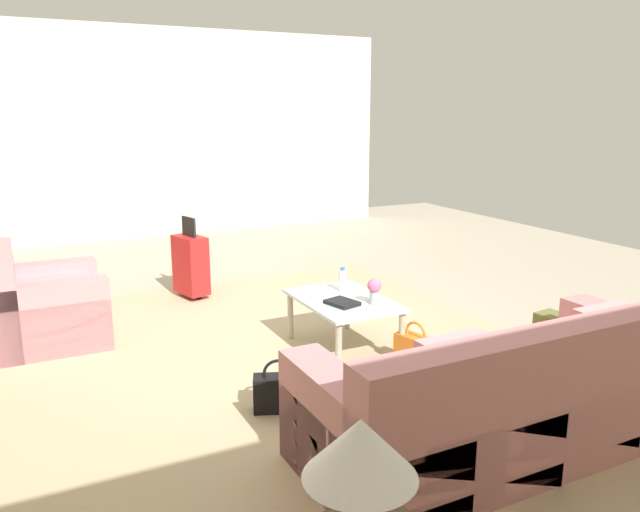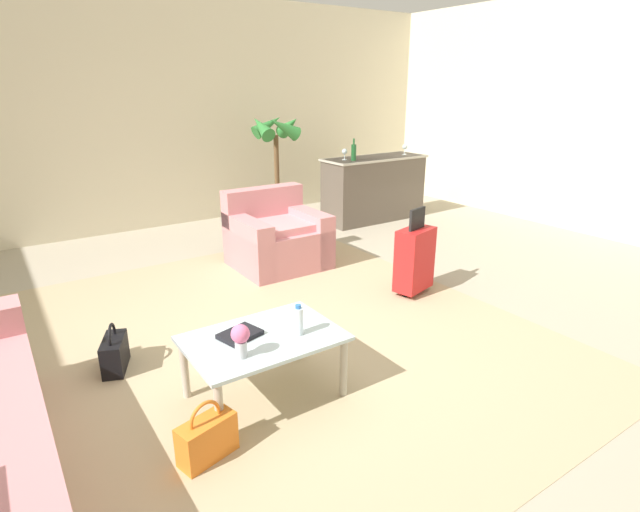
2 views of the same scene
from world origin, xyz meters
name	(u,v)px [view 2 (image 2 of 2)]	position (x,y,z in m)	size (l,w,h in m)	color
ground_plane	(281,347)	(0.00, 0.00, 0.00)	(12.00, 12.00, 0.00)	#A89E89
wall_back	(123,115)	(0.00, 4.06, 1.55)	(10.24, 0.12, 3.10)	beige
wall_right	(639,118)	(5.06, 0.00, 1.55)	(0.12, 8.00, 3.10)	beige
area_rug	(197,358)	(-0.60, 0.20, 0.00)	(5.20, 4.40, 0.01)	tan
armchair	(275,239)	(0.90, 1.67, 0.30)	(0.95, 0.87, 0.84)	#C67F84
coffee_table	(263,345)	(-0.40, -0.50, 0.38)	(0.96, 0.65, 0.44)	silver
water_bottle	(298,321)	(-0.20, -0.60, 0.53)	(0.06, 0.06, 0.20)	silver
coffee_table_book	(240,334)	(-0.52, -0.42, 0.45)	(0.24, 0.19, 0.03)	black
flower_vase	(241,338)	(-0.62, -0.65, 0.56)	(0.11, 0.11, 0.21)	#B2B7BC
bar_console	(374,188)	(3.10, 2.60, 0.48)	(1.58, 0.59, 0.93)	brown
wine_glass_leftmost	(345,152)	(2.56, 2.62, 1.04)	(0.08, 0.08, 0.15)	silver
wine_glass_left_of_centre	(405,147)	(3.64, 2.55, 1.04)	(0.08, 0.08, 0.15)	silver
wine_bottle_green	(354,152)	(2.62, 2.49, 1.05)	(0.07, 0.07, 0.30)	#194C23
suitcase_red	(415,258)	(1.60, 0.20, 0.36)	(0.44, 0.31, 0.85)	red
handbag_black	(115,353)	(-1.13, 0.38, 0.13)	(0.25, 0.35, 0.36)	black
handbag_orange	(207,438)	(-0.93, -0.83, 0.13)	(0.35, 0.22, 0.36)	orange
potted_palm	(277,166)	(1.80, 3.20, 0.83)	(0.64, 0.64, 1.58)	#84664C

